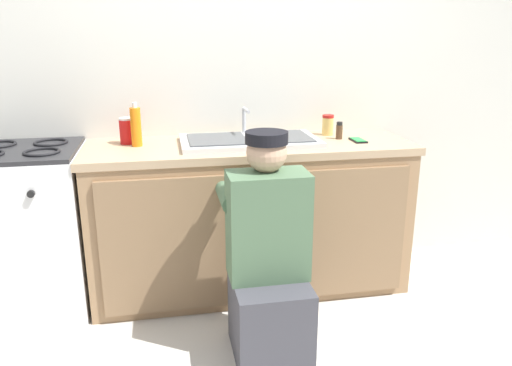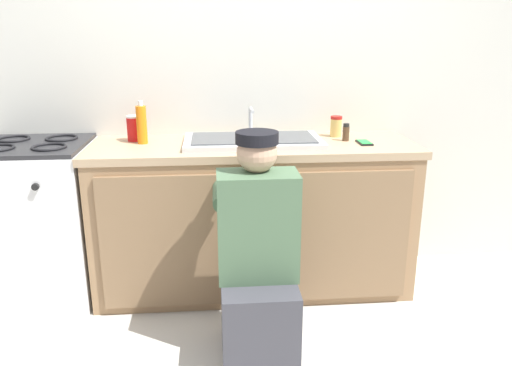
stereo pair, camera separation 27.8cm
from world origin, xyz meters
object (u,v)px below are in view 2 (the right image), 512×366
object	(u,v)px
stove_range	(41,221)
spice_bottle_pepper	(346,132)
cell_phone	(364,142)
soap_bottle_orange	(142,124)
plumber_person	(258,266)
soda_cup_red	(134,128)
sink_double_basin	(253,140)
condiment_jar	(336,126)

from	to	relation	value
stove_range	spice_bottle_pepper	xyz separation A→B (m)	(1.82, 0.03, 0.49)
cell_phone	soap_bottle_orange	size ratio (longest dim) A/B	0.56
soap_bottle_orange	spice_bottle_pepper	bearing A→B (deg)	-1.38
plumber_person	soda_cup_red	world-z (taller)	plumber_person
spice_bottle_pepper	soda_cup_red	distance (m)	1.27
spice_bottle_pepper	cell_phone	distance (m)	0.13
cell_phone	plumber_person	bearing A→B (deg)	-137.48
plumber_person	spice_bottle_pepper	world-z (taller)	plumber_person
plumber_person	spice_bottle_pepper	size ratio (longest dim) A/B	10.52
sink_double_basin	cell_phone	distance (m)	0.65
spice_bottle_pepper	soap_bottle_orange	xyz separation A→B (m)	(-1.20, 0.03, 0.06)
sink_double_basin	condiment_jar	world-z (taller)	sink_double_basin
plumber_person	condiment_jar	xyz separation A→B (m)	(0.56, 0.84, 0.52)
stove_range	cell_phone	xyz separation A→B (m)	(1.91, -0.06, 0.45)
stove_range	condiment_jar	size ratio (longest dim) A/B	7.41
stove_range	spice_bottle_pepper	bearing A→B (deg)	0.81
plumber_person	condiment_jar	size ratio (longest dim) A/B	8.63
sink_double_basin	stove_range	distance (m)	1.34
spice_bottle_pepper	plumber_person	bearing A→B (deg)	-129.84
spice_bottle_pepper	stove_range	bearing A→B (deg)	-179.19
cell_phone	condiment_jar	bearing A→B (deg)	118.96
cell_phone	soda_cup_red	distance (m)	1.37
stove_range	plumber_person	bearing A→B (deg)	-29.09
condiment_jar	soda_cup_red	size ratio (longest dim) A/B	0.84
sink_double_basin	cell_phone	size ratio (longest dim) A/B	5.71
plumber_person	cell_phone	world-z (taller)	plumber_person
plumber_person	cell_phone	bearing A→B (deg)	42.52
stove_range	soap_bottle_orange	bearing A→B (deg)	5.08
stove_range	condiment_jar	distance (m)	1.87
spice_bottle_pepper	soda_cup_red	size ratio (longest dim) A/B	0.69
condiment_jar	plumber_person	bearing A→B (deg)	-123.83
sink_double_basin	spice_bottle_pepper	bearing A→B (deg)	2.43
plumber_person	soap_bottle_orange	bearing A→B (deg)	129.64
plumber_person	soap_bottle_orange	xyz separation A→B (m)	(-0.61, 0.74, 0.57)
condiment_jar	soap_bottle_orange	xyz separation A→B (m)	(-1.17, -0.10, 0.05)
plumber_person	soap_bottle_orange	world-z (taller)	soap_bottle_orange
plumber_person	spice_bottle_pepper	distance (m)	1.05
soap_bottle_orange	stove_range	bearing A→B (deg)	-174.92
stove_range	soda_cup_red	world-z (taller)	soda_cup_red
spice_bottle_pepper	soap_bottle_orange	size ratio (longest dim) A/B	0.42
soda_cup_red	plumber_person	bearing A→B (deg)	-50.55
sink_double_basin	cell_phone	bearing A→B (deg)	-5.33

